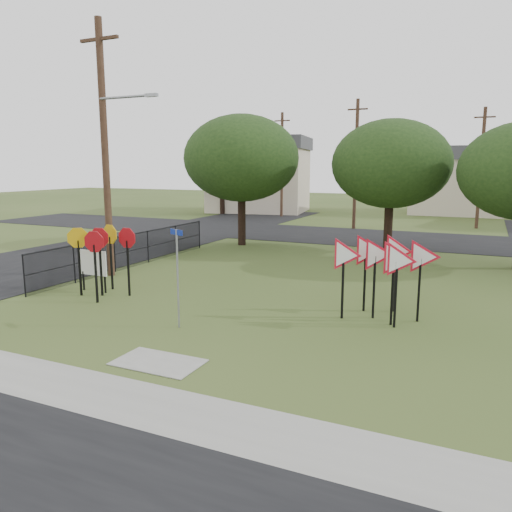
{
  "coord_description": "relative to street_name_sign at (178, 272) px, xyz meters",
  "views": [
    {
      "loc": [
        6.56,
        -11.26,
        4.44
      ],
      "look_at": [
        -0.03,
        3.0,
        1.6
      ],
      "focal_mm": 35.0,
      "sensor_mm": 36.0,
      "label": 1
    }
  ],
  "objects": [
    {
      "name": "ground",
      "position": [
        0.99,
        0.04,
        -1.59
      ],
      "size": [
        140.0,
        140.0,
        0.0
      ],
      "primitive_type": "plane",
      "color": "#34481B"
    },
    {
      "name": "sidewalk",
      "position": [
        0.99,
        -4.16,
        -1.58
      ],
      "size": [
        30.0,
        1.6,
        0.02
      ],
      "primitive_type": "cube",
      "color": "gray",
      "rests_on": "ground"
    },
    {
      "name": "planting_strip",
      "position": [
        0.99,
        -5.36,
        -1.59
      ],
      "size": [
        30.0,
        0.8,
        0.02
      ],
      "primitive_type": "cube",
      "color": "#34481B",
      "rests_on": "ground"
    },
    {
      "name": "street_left",
      "position": [
        -11.01,
        10.04,
        -1.58
      ],
      "size": [
        8.0,
        50.0,
        0.02
      ],
      "primitive_type": "cube",
      "color": "black",
      "rests_on": "ground"
    },
    {
      "name": "street_far",
      "position": [
        0.99,
        20.04,
        -1.58
      ],
      "size": [
        60.0,
        8.0,
        0.02
      ],
      "primitive_type": "cube",
      "color": "black",
      "rests_on": "ground"
    },
    {
      "name": "curb_pad",
      "position": [
        0.99,
        -2.36,
        -1.58
      ],
      "size": [
        2.0,
        1.2,
        0.02
      ],
      "primitive_type": "cube",
      "color": "gray",
      "rests_on": "ground"
    },
    {
      "name": "street_name_sign",
      "position": [
        0.0,
        0.0,
        0.0
      ],
      "size": [
        0.53,
        0.25,
        2.75
      ],
      "color": "gray",
      "rests_on": "ground"
    },
    {
      "name": "stop_sign_cluster",
      "position": [
        -4.29,
        1.85,
        0.19
      ],
      "size": [
        2.21,
        1.8,
        2.4
      ],
      "color": "black",
      "rests_on": "ground"
    },
    {
      "name": "yield_sign_cluster",
      "position": [
        4.98,
        3.19,
        0.21
      ],
      "size": [
        3.14,
        1.78,
        2.45
      ],
      "color": "black",
      "rests_on": "ground"
    },
    {
      "name": "info_board",
      "position": [
        -5.02,
        2.15,
        -0.6
      ],
      "size": [
        1.19,
        0.06,
        1.49
      ],
      "color": "black",
      "rests_on": "ground"
    },
    {
      "name": "utility_pole_main",
      "position": [
        -6.24,
        4.54,
        3.62
      ],
      "size": [
        3.55,
        0.33,
        10.0
      ],
      "color": "#4A3122",
      "rests_on": "ground"
    },
    {
      "name": "far_pole_a",
      "position": [
        -1.01,
        24.04,
        3.01
      ],
      "size": [
        1.4,
        0.24,
        9.0
      ],
      "color": "#4A3122",
      "rests_on": "ground"
    },
    {
      "name": "far_pole_b",
      "position": [
        6.99,
        28.04,
        2.76
      ],
      "size": [
        1.4,
        0.24,
        8.5
      ],
      "color": "#4A3122",
      "rests_on": "ground"
    },
    {
      "name": "far_pole_c",
      "position": [
        -9.01,
        30.04,
        3.01
      ],
      "size": [
        1.4,
        0.24,
        9.0
      ],
      "color": "#4A3122",
      "rests_on": "ground"
    },
    {
      "name": "fence_run",
      "position": [
        -6.61,
        6.29,
        -0.81
      ],
      "size": [
        0.05,
        11.55,
        1.5
      ],
      "color": "black",
      "rests_on": "ground"
    },
    {
      "name": "house_left",
      "position": [
        -13.01,
        34.04,
        2.06
      ],
      "size": [
        10.58,
        8.88,
        7.2
      ],
      "color": "beige",
      "rests_on": "ground"
    },
    {
      "name": "house_mid",
      "position": [
        4.99,
        40.04,
        1.56
      ],
      "size": [
        8.4,
        8.4,
        6.2
      ],
      "color": "beige",
      "rests_on": "ground"
    },
    {
      "name": "tree_near_left",
      "position": [
        -5.01,
        14.04,
        3.26
      ],
      "size": [
        6.4,
        6.4,
        7.27
      ],
      "color": "black",
      "rests_on": "ground"
    },
    {
      "name": "tree_near_mid",
      "position": [
        2.99,
        15.04,
        2.95
      ],
      "size": [
        6.0,
        6.0,
        6.8
      ],
      "color": "black",
      "rests_on": "ground"
    },
    {
      "name": "tree_far_left",
      "position": [
        -15.01,
        30.04,
        3.58
      ],
      "size": [
        6.8,
        6.8,
        7.73
      ],
      "color": "black",
      "rests_on": "ground"
    }
  ]
}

